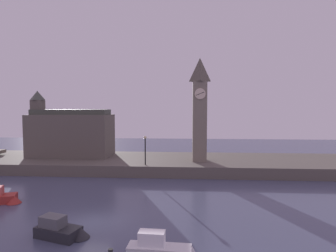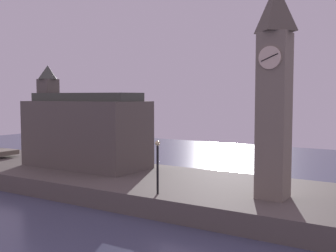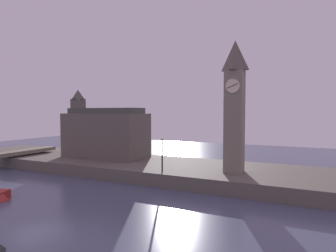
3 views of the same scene
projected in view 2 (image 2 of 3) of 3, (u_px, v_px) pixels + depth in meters
far_embankment at (171, 189)px, 34.70m from camera, size 70.00×12.00×1.50m
clock_tower at (274, 88)px, 27.96m from camera, size 2.15×2.20×14.39m
parliament_hall at (84, 130)px, 41.13m from camera, size 12.27×5.77×10.10m
streetlamp at (158, 161)px, 29.46m from camera, size 0.36×0.36×3.80m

